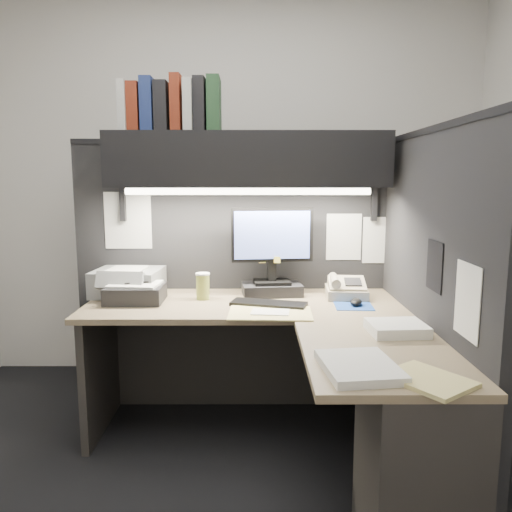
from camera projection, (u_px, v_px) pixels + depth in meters
name	position (u px, v px, depth m)	size (l,w,h in m)	color
floor	(220.00, 487.00, 2.28)	(3.50, 3.50, 0.00)	black
wall_back	(232.00, 186.00, 3.56)	(3.50, 0.04, 2.70)	silver
wall_front	(120.00, 217.00, 0.59)	(3.50, 0.04, 2.70)	silver
partition_back	(233.00, 277.00, 3.08)	(1.90, 0.06, 1.60)	black
partition_right	(429.00, 307.00, 2.34)	(0.06, 1.50, 1.60)	black
desk	(314.00, 396.00, 2.21)	(1.70, 1.53, 0.73)	#7C654F
overhead_shelf	(248.00, 160.00, 2.79)	(1.55, 0.34, 0.30)	black
task_light_tube	(248.00, 191.00, 2.68)	(0.04, 0.04, 1.32)	white
monitor	(272.00, 261.00, 2.86)	(0.47, 0.24, 0.51)	black
keyboard	(269.00, 304.00, 2.65)	(0.40, 0.13, 0.02)	black
mousepad	(354.00, 306.00, 2.63)	(0.20, 0.18, 0.00)	#1B4197
mouse	(356.00, 302.00, 2.64)	(0.06, 0.10, 0.04)	black
telephone	(346.00, 290.00, 2.83)	(0.22, 0.23, 0.09)	#B8AB8D
coffee_cup	(203.00, 287.00, 2.78)	(0.07, 0.07, 0.14)	#ABA744
printer	(128.00, 282.00, 2.89)	(0.37, 0.32, 0.15)	gray
notebook_stack	(136.00, 293.00, 2.73)	(0.30, 0.25, 0.09)	black
open_folder	(270.00, 313.00, 2.49)	(0.41, 0.27, 0.01)	#D3C677
paper_stack_a	(397.00, 328.00, 2.17)	(0.24, 0.20, 0.05)	white
paper_stack_b	(359.00, 367.00, 1.74)	(0.25, 0.31, 0.03)	white
manila_stack	(428.00, 380.00, 1.65)	(0.21, 0.26, 0.01)	#D3C677
binder_row	(172.00, 107.00, 2.76)	(0.54, 0.25, 0.30)	beige
pinned_papers	(303.00, 243.00, 2.68)	(1.76, 1.31, 0.51)	white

